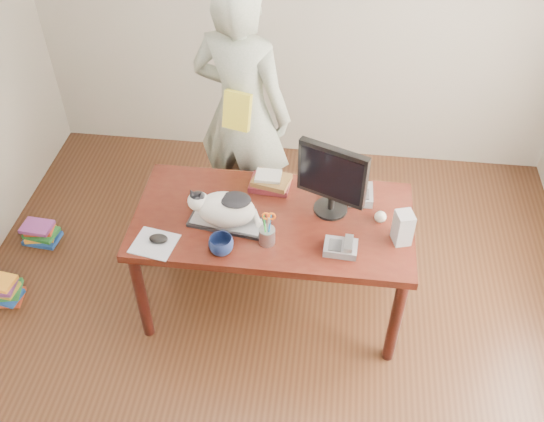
{
  "coord_description": "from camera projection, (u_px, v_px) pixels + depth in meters",
  "views": [
    {
      "loc": [
        0.29,
        -1.89,
        3.15
      ],
      "look_at": [
        0.0,
        0.55,
        0.85
      ],
      "focal_mm": 40.0,
      "sensor_mm": 36.0,
      "label": 1
    }
  ],
  "objects": [
    {
      "name": "book_stack",
      "position": [
        270.0,
        182.0,
        3.64
      ],
      "size": [
        0.26,
        0.21,
        0.09
      ],
      "rotation": [
        0.0,
        0.0,
        -0.13
      ],
      "color": "#4B141A",
      "rests_on": "desk"
    },
    {
      "name": "desk",
      "position": [
        275.0,
        227.0,
        3.62
      ],
      "size": [
        1.6,
        0.8,
        0.75
      ],
      "color": "black",
      "rests_on": "ground"
    },
    {
      "name": "mouse",
      "position": [
        158.0,
        239.0,
        3.31
      ],
      "size": [
        0.11,
        0.08,
        0.04
      ],
      "rotation": [
        0.0,
        0.0,
        -0.18
      ],
      "color": "black",
      "rests_on": "mousepad"
    },
    {
      "name": "person",
      "position": [
        242.0,
        113.0,
        3.94
      ],
      "size": [
        0.76,
        0.61,
        1.84
      ],
      "primitive_type": "imported",
      "rotation": [
        0.0,
        0.0,
        2.86
      ],
      "color": "beige",
      "rests_on": "ground"
    },
    {
      "name": "keyboard",
      "position": [
        227.0,
        223.0,
        3.42
      ],
      "size": [
        0.45,
        0.23,
        0.03
      ],
      "rotation": [
        0.0,
        0.0,
        -0.15
      ],
      "color": "black",
      "rests_on": "desk"
    },
    {
      "name": "baseball",
      "position": [
        380.0,
        217.0,
        3.42
      ],
      "size": [
        0.07,
        0.07,
        0.07
      ],
      "rotation": [
        0.0,
        0.0,
        0.19
      ],
      "color": "beige",
      "rests_on": "desk"
    },
    {
      "name": "calculator",
      "position": [
        361.0,
        194.0,
        3.58
      ],
      "size": [
        0.14,
        0.19,
        0.06
      ],
      "rotation": [
        0.0,
        0.0,
        0.02
      ],
      "color": "slate",
      "rests_on": "desk"
    },
    {
      "name": "coffee_mug",
      "position": [
        221.0,
        245.0,
        3.24
      ],
      "size": [
        0.19,
        0.19,
        0.11
      ],
      "primitive_type": "imported",
      "rotation": [
        0.0,
        0.0,
        0.64
      ],
      "color": "#0E1738",
      "rests_on": "desk"
    },
    {
      "name": "pen_cup",
      "position": [
        267.0,
        234.0,
        3.28
      ],
      "size": [
        0.1,
        0.09,
        0.23
      ],
      "rotation": [
        0.0,
        0.0,
        0.05
      ],
      "color": "gray",
      "rests_on": "desk"
    },
    {
      "name": "cat",
      "position": [
        224.0,
        208.0,
        3.34
      ],
      "size": [
        0.43,
        0.25,
        0.24
      ],
      "rotation": [
        0.0,
        0.0,
        -0.15
      ],
      "color": "white",
      "rests_on": "keyboard"
    },
    {
      "name": "phone",
      "position": [
        341.0,
        247.0,
        3.26
      ],
      "size": [
        0.19,
        0.15,
        0.08
      ],
      "rotation": [
        0.0,
        0.0,
        -0.06
      ],
      "color": "slate",
      "rests_on": "desk"
    },
    {
      "name": "book_pile_b",
      "position": [
        41.0,
        233.0,
        4.33
      ],
      "size": [
        0.26,
        0.2,
        0.15
      ],
      "color": "#1A449C",
      "rests_on": "ground"
    },
    {
      "name": "speaker",
      "position": [
        403.0,
        228.0,
        3.27
      ],
      "size": [
        0.11,
        0.12,
        0.2
      ],
      "rotation": [
        0.0,
        0.0,
        0.29
      ],
      "color": "#A0A1A3",
      "rests_on": "desk"
    },
    {
      "name": "held_book",
      "position": [
        237.0,
        111.0,
        3.73
      ],
      "size": [
        0.2,
        0.15,
        0.24
      ],
      "rotation": [
        0.0,
        0.0,
        -0.28
      ],
      "color": "yellow",
      "rests_on": "person"
    },
    {
      "name": "monitor",
      "position": [
        332.0,
        177.0,
        3.33
      ],
      "size": [
        0.39,
        0.26,
        0.46
      ],
      "rotation": [
        0.0,
        0.0,
        -0.39
      ],
      "color": "black",
      "rests_on": "desk"
    },
    {
      "name": "book_pile_a",
      "position": [
        2.0,
        290.0,
        3.93
      ],
      "size": [
        0.27,
        0.22,
        0.18
      ],
      "color": "red",
      "rests_on": "ground"
    },
    {
      "name": "room",
      "position": [
        257.0,
        213.0,
        2.62
      ],
      "size": [
        4.5,
        4.5,
        4.5
      ],
      "color": "black",
      "rests_on": "ground"
    },
    {
      "name": "mousepad",
      "position": [
        154.0,
        244.0,
        3.31
      ],
      "size": [
        0.26,
        0.25,
        0.01
      ],
      "rotation": [
        0.0,
        0.0,
        -0.18
      ],
      "color": "silver",
      "rests_on": "desk"
    }
  ]
}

